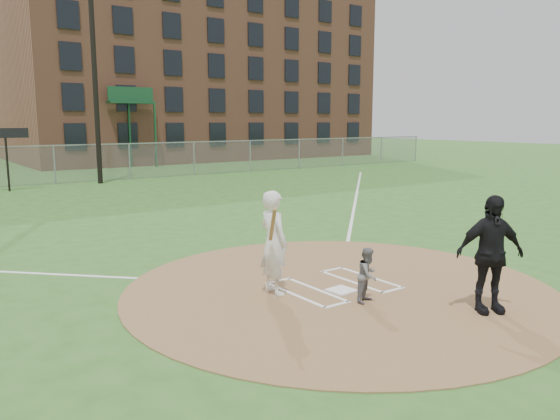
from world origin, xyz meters
TOP-DOWN VIEW (x-y plane):
  - ground at (0.00, 0.00)m, footprint 140.00×140.00m
  - dirt_circle at (0.00, 0.00)m, footprint 8.40×8.40m
  - home_plate at (-0.12, -0.20)m, footprint 0.50×0.50m
  - foul_line_first at (9.00, 9.00)m, footprint 17.04×17.04m
  - catcher at (-0.15, -0.92)m, footprint 0.59×0.53m
  - umpire at (1.15, -2.50)m, footprint 1.28×1.00m
  - batters_boxes at (0.00, 0.15)m, footprint 2.08×1.88m
  - batter_at_plate at (-1.26, 0.45)m, footprint 0.71×1.05m
  - outfield_fence at (0.00, 22.00)m, footprint 56.08×0.08m
  - brick_warehouse at (16.00, 37.96)m, footprint 30.00×17.17m
  - light_pole at (2.00, 21.00)m, footprint 1.20×0.30m
  - scoreboard_sign at (-2.50, 20.20)m, footprint 2.00×0.10m

SIDE VIEW (x-z plane):
  - ground at x=0.00m, z-range 0.00..0.00m
  - foul_line_first at x=9.00m, z-range 0.00..0.01m
  - dirt_circle at x=0.00m, z-range 0.00..0.02m
  - batters_boxes at x=0.00m, z-range 0.02..0.03m
  - home_plate at x=-0.12m, z-range 0.02..0.05m
  - catcher at x=-0.15m, z-range 0.02..1.02m
  - batter_at_plate at x=-1.26m, z-range 0.02..2.00m
  - outfield_fence at x=0.00m, z-range 0.00..2.03m
  - umpire at x=1.15m, z-range 0.02..2.05m
  - scoreboard_sign at x=-2.50m, z-range 0.92..3.85m
  - light_pole at x=2.00m, z-range 0.50..12.72m
  - brick_warehouse at x=16.00m, z-range 0.00..15.00m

